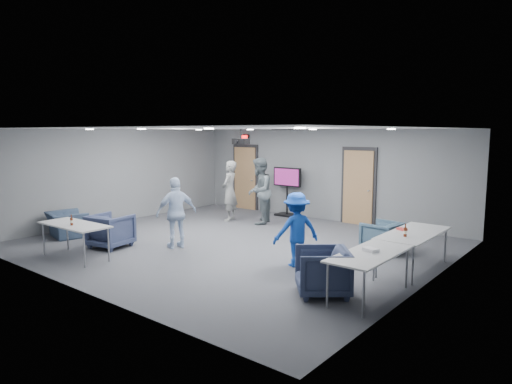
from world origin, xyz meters
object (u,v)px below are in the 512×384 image
Objects in this scene: person_b at (259,191)px; person_c at (177,213)px; chair_front_b at (67,224)px; person_a at (230,191)px; table_front_left at (74,226)px; table_right_a at (414,234)px; bottle_front at (72,221)px; bottle_right at (405,232)px; projector at (241,141)px; person_d at (296,229)px; chair_right_c at (322,271)px; chair_front_a at (111,231)px; chair_right_a at (382,237)px; tv_stand at (287,189)px; table_right_b at (370,256)px.

person_b is 3.31m from person_c.
person_b is 1.97× the size of chair_front_b.
table_front_left is (0.24, -5.05, -0.21)m from person_a.
table_right_a is 8.81× the size of bottle_front.
projector is (-4.16, 0.25, 1.59)m from bottle_right.
chair_right_c is (1.23, -1.07, -0.34)m from person_d.
person_c reaches higher than chair_front_b.
bottle_right reaches higher than chair_front_a.
person_a is 1.22× the size of person_d.
table_right_a is at bearing 33.43° from bottle_front.
bottle_right is (1.00, -1.31, 0.48)m from chair_right_a.
person_b is at bearing -170.97° from chair_right_c.
table_right_a is at bearing 56.82° from chair_right_a.
table_front_left is 1.13× the size of tv_stand.
bottle_right is at bearing -34.81° from tv_stand.
person_c is at bearing -147.87° from chair_front_b.
bottle_right is (0.66, 1.80, 0.43)m from chair_right_c.
projector is (0.87, -1.80, 1.46)m from person_b.
chair_front_a is 3.80× the size of bottle_front.
bottle_right reaches higher than table_front_left.
table_front_left is 4.29× the size of projector.
table_front_left is (-4.77, -4.50, 0.34)m from chair_right_a.
person_a is 4.09m from chair_front_a.
projector reaches higher than chair_right_a.
chair_right_c is (5.36, -3.67, -0.50)m from person_a.
chair_front_b is 7.83m from table_right_b.
table_front_left is at bearing -25.73° from person_d.
table_right_a is (5.02, -1.58, -0.26)m from person_b.
person_c is at bearing -47.85° from person_d.
person_a reaches higher than table_right_b.
person_b is at bearing 82.97° from bottle_front.
person_c is at bearing -86.13° from tv_stand.
person_c is at bearing 66.49° from bottle_front.
bottle_right is at bearing 27.30° from table_front_left.
person_c is at bearing -137.16° from chair_right_c.
person_b is 2.47m from projector.
table_right_b is (0.99, -2.75, 0.34)m from chair_right_a.
tv_stand is at bearing 58.77° from table_right_a.
table_right_a is at bearing -167.09° from chair_front_a.
table_front_left is at bearing -114.50° from chair_right_c.
chair_front_a is 0.88× the size of chair_front_b.
projector is at bearing -63.91° from chair_right_a.
person_b is 1.06× the size of table_right_b.
person_d is 6.02× the size of bottle_right.
person_a reaches higher than chair_right_c.
person_b reaches higher than chair_front_a.
bottle_front is (2.10, -1.01, 0.50)m from chair_front_b.
person_b is 4.76× the size of projector.
bottle_right is (1.89, 0.73, 0.09)m from person_d.
table_front_left is at bearing -128.52° from projector.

